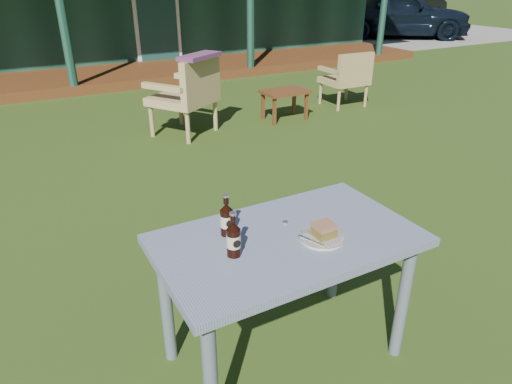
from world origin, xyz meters
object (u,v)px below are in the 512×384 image
car_near (396,13)px  plate (322,237)px  cola_bottle_far (234,239)px  armchair_right (348,76)px  armchair_left (188,92)px  cake_slice (324,230)px  cafe_table (287,255)px  cola_bottle_near (227,219)px  car_far (401,7)px  side_table (285,95)px

car_near → plate: size_ratio=20.72×
cola_bottle_far → armchair_right: bearing=45.4°
armchair_left → armchair_right: bearing=2.5°
cake_slice → armchair_left: 3.80m
car_near → armchair_right: size_ratio=5.35×
car_near → cake_slice: (-9.59, -9.35, 0.05)m
cake_slice → plate: bearing=180.0°
cake_slice → armchair_left: size_ratio=0.10×
cafe_table → cola_bottle_near: 0.33m
car_far → cola_bottle_near: 16.32m
armchair_left → car_far: bearing=34.6°
car_far → cafe_table: size_ratio=3.64×
cake_slice → side_table: 4.28m
armchair_right → side_table: (-1.16, -0.13, -0.10)m
car_near → cafe_table: bearing=166.5°
car_far → cola_bottle_far: bearing=115.0°
armchair_right → plate: bearing=-130.8°
cola_bottle_near → side_table: (2.49, 3.45, -0.46)m
plate → cake_slice: 0.04m
armchair_left → cola_bottle_far: bearing=-108.2°
cafe_table → cola_bottle_far: cola_bottle_far is taller
car_far → cake_slice: size_ratio=47.50×
cola_bottle_near → side_table: 4.28m
cola_bottle_near → cafe_table: bearing=-33.2°
plate → cake_slice: cake_slice is taller
plate → side_table: size_ratio=0.34×
cake_slice → car_far: bearing=43.8°
car_near → cafe_table: (-9.72, -9.26, -0.10)m
cafe_table → cola_bottle_near: cola_bottle_near is taller
cafe_table → plate: (0.12, -0.09, 0.11)m
cake_slice → cola_bottle_far: bearing=170.0°
cola_bottle_near → side_table: bearing=54.1°
cola_bottle_near → armchair_left: 3.66m
cake_slice → armchair_right: bearing=49.3°
cola_bottle_far → armchair_right: size_ratio=0.26×
cafe_table → plate: bearing=-36.1°
cola_bottle_near → side_table: size_ratio=0.34×
cola_bottle_far → armchair_left: (1.20, 3.64, -0.28)m
car_near → cola_bottle_far: (-10.00, -9.27, 0.08)m
cake_slice → cola_bottle_near: size_ratio=0.45×
plate → armchair_right: bearing=49.2°
car_far → plate: 16.22m
car_far → cake_slice: (-11.70, -11.23, 0.05)m
cake_slice → armchair_right: (3.28, 3.82, -0.32)m
car_near → cola_bottle_far: bearing=165.7°
side_table → plate: bearing=-120.1°
car_near → car_far: size_ratio=0.97×
car_near → side_table: (-7.46, -5.66, -0.38)m
car_far → plate: bearing=116.2°
plate → cola_bottle_near: bearing=145.8°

